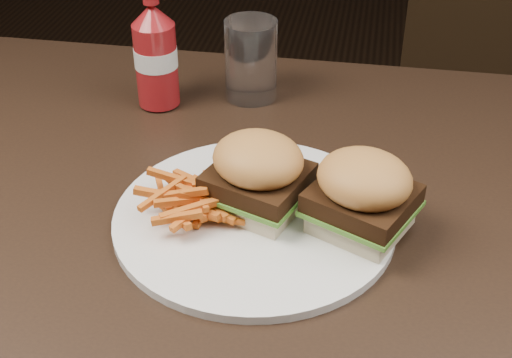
% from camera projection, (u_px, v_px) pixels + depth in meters
% --- Properties ---
extents(dining_table, '(1.20, 0.80, 0.04)m').
position_uv_depth(dining_table, '(159.00, 215.00, 0.82)').
color(dining_table, black).
rests_on(dining_table, ground).
extents(chair_far, '(0.47, 0.47, 0.04)m').
position_uv_depth(chair_far, '(493.00, 123.00, 1.59)').
color(chair_far, black).
rests_on(chair_far, ground).
extents(plate, '(0.31, 0.31, 0.01)m').
position_uv_depth(plate, '(254.00, 218.00, 0.77)').
color(plate, white).
rests_on(plate, dining_table).
extents(sandwich_half_a, '(0.11, 0.11, 0.02)m').
position_uv_depth(sandwich_half_a, '(258.00, 199.00, 0.78)').
color(sandwich_half_a, beige).
rests_on(sandwich_half_a, plate).
extents(sandwich_half_b, '(0.12, 0.11, 0.02)m').
position_uv_depth(sandwich_half_b, '(360.00, 219.00, 0.75)').
color(sandwich_half_b, beige).
rests_on(sandwich_half_b, plate).
extents(fries_pile, '(0.12, 0.12, 0.04)m').
position_uv_depth(fries_pile, '(198.00, 197.00, 0.76)').
color(fries_pile, red).
rests_on(fries_pile, plate).
extents(ketchup_bottle, '(0.07, 0.07, 0.11)m').
position_uv_depth(ketchup_bottle, '(156.00, 65.00, 0.96)').
color(ketchup_bottle, maroon).
rests_on(ketchup_bottle, dining_table).
extents(tumbler, '(0.09, 0.09, 0.11)m').
position_uv_depth(tumbler, '(251.00, 60.00, 0.98)').
color(tumbler, white).
rests_on(tumbler, dining_table).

